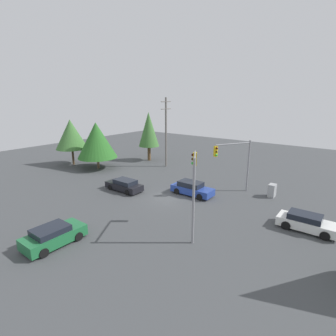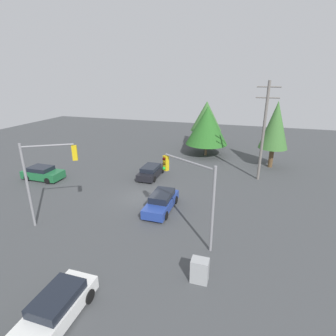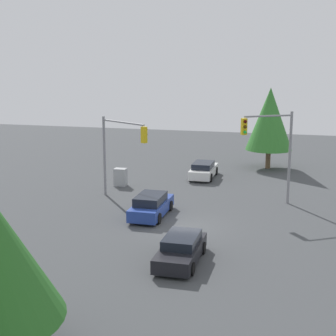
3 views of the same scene
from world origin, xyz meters
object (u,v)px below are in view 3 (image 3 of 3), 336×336
sedan_blue (151,206)px  traffic_signal_main (272,142)px  sedan_dark (181,249)px  traffic_signal_cross (121,144)px  sedan_white (203,170)px  electrical_cabinet (120,177)px

sedan_blue → traffic_signal_main: traffic_signal_main is taller
sedan_dark → traffic_signal_cross: (-6.54, 9.92, 3.30)m
sedan_dark → traffic_signal_cross: 12.33m
sedan_blue → traffic_signal_cross: 5.55m
sedan_white → traffic_signal_cross: bearing=-118.2°
traffic_signal_cross → electrical_cabinet: 5.11m
sedan_white → electrical_cabinet: electrical_cabinet is taller
sedan_white → sedan_dark: bearing=-82.8°
traffic_signal_main → sedan_white: bearing=-80.6°
sedan_dark → traffic_signal_main: bearing=-107.5°
sedan_blue → traffic_signal_cross: bearing=133.5°
traffic_signal_main → traffic_signal_cross: (-10.02, -1.15, -0.32)m
sedan_dark → traffic_signal_cross: traffic_signal_cross is taller
sedan_dark → traffic_signal_main: traffic_signal_main is taller
sedan_white → traffic_signal_main: 9.61m
electrical_cabinet → sedan_white: bearing=37.0°
sedan_blue → sedan_dark: bearing=-62.6°
sedan_white → sedan_dark: 18.02m
sedan_white → electrical_cabinet: size_ratio=3.17×
sedan_dark → electrical_cabinet: 15.76m
sedan_dark → traffic_signal_main: size_ratio=0.70×
sedan_white → traffic_signal_main: size_ratio=0.69×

